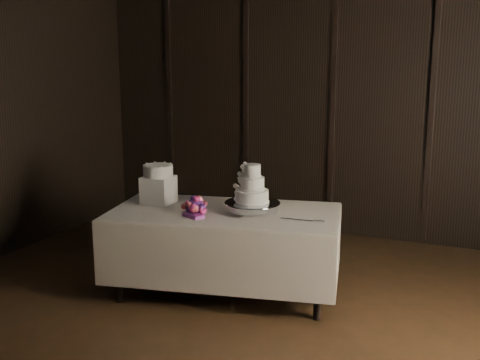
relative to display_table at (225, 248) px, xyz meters
name	(u,v)px	position (x,y,z in m)	size (l,w,h in m)	color
room	(189,151)	(0.38, -1.30, 1.08)	(6.08, 7.08, 3.08)	black
display_table	(225,248)	(0.00, 0.00, 0.00)	(2.16, 1.43, 0.76)	beige
cake_stand	(252,207)	(0.24, 0.05, 0.39)	(0.48, 0.48, 0.09)	silver
wedding_cake	(249,188)	(0.22, 0.04, 0.57)	(0.31, 0.28, 0.33)	white
bouquet	(195,206)	(-0.20, -0.17, 0.41)	(0.29, 0.39, 0.19)	#CA474D
box_pedestal	(159,190)	(-0.68, 0.02, 0.47)	(0.26, 0.26, 0.25)	white
small_cake	(158,171)	(-0.68, 0.02, 0.65)	(0.27, 0.27, 0.11)	white
cake_knife	(297,220)	(0.67, -0.03, 0.35)	(0.37, 0.02, 0.01)	silver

